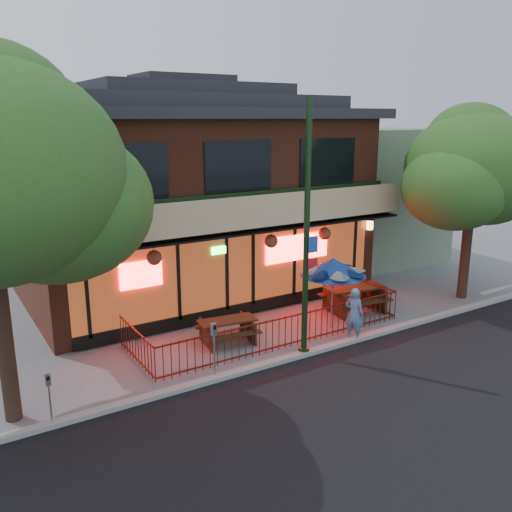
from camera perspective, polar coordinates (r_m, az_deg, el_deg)
The scene contains 14 objects.
ground at distance 15.91m, azimuth 4.16°, elevation -9.74°, with size 80.00×80.00×0.00m, color gray.
asphalt_street at distance 12.21m, azimuth 21.97°, elevation -18.90°, with size 80.00×11.00×0.00m, color black.
curb at distance 15.52m, azimuth 5.27°, elevation -10.16°, with size 80.00×0.25×0.12m, color #999993.
restaurant_building at distance 20.81m, azimuth -7.34°, elevation 7.74°, with size 12.96×9.49×8.05m.
neighbor_building at distance 26.43m, azimuth 10.27°, elevation 6.57°, with size 6.00×7.00×6.00m, color gray.
patio_fence at distance 16.04m, azimuth 3.14°, elevation -7.07°, with size 8.44×2.62×1.00m.
street_light at distance 14.59m, azimuth 5.32°, elevation 1.08°, with size 0.43×0.32×7.00m.
street_tree_right at distance 20.76m, azimuth 21.90°, elevation 9.13°, with size 4.80×4.80×7.02m.
picnic_table_left at distance 16.15m, azimuth -3.02°, elevation -7.52°, with size 1.86×1.53×0.72m.
picnic_table_right at distance 18.93m, azimuth 10.36°, elevation -4.07°, with size 2.28×1.88×0.88m.
patio_umbrella at distance 16.91m, azimuth 8.11°, elevation -1.16°, with size 2.05×2.05×2.34m.
pedestrian at distance 16.47m, azimuth 10.29°, elevation -6.03°, with size 0.59×0.39×1.62m, color #547DA8.
parking_meter_near at distance 13.80m, azimuth -4.44°, elevation -8.98°, with size 0.15×0.14×1.52m.
parking_meter_far at distance 12.67m, azimuth -20.96°, elevation -13.18°, with size 0.11×0.10×1.23m.
Camera 1 is at (-8.65, -11.67, 6.49)m, focal length 38.00 mm.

